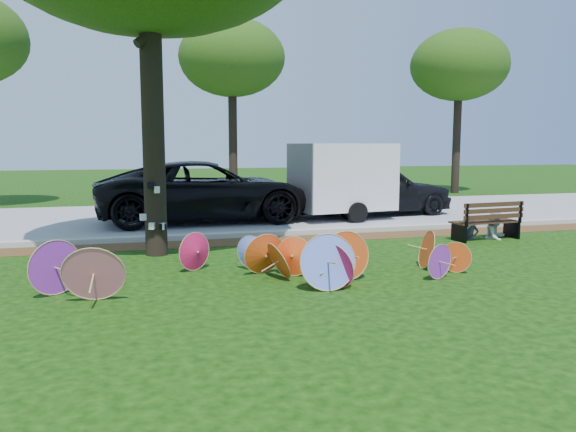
# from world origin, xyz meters

# --- Properties ---
(ground) EXTENTS (90.00, 90.00, 0.00)m
(ground) POSITION_xyz_m (0.00, 0.00, 0.00)
(ground) COLOR black
(ground) RESTS_ON ground
(mulch_strip) EXTENTS (90.00, 1.00, 0.01)m
(mulch_strip) POSITION_xyz_m (0.00, 4.50, 0.01)
(mulch_strip) COLOR #472D16
(mulch_strip) RESTS_ON ground
(curb) EXTENTS (90.00, 0.30, 0.12)m
(curb) POSITION_xyz_m (0.00, 5.20, 0.06)
(curb) COLOR #B7B5AD
(curb) RESTS_ON ground
(street) EXTENTS (90.00, 8.00, 0.01)m
(street) POSITION_xyz_m (0.00, 9.35, 0.01)
(street) COLOR gray
(street) RESTS_ON ground
(parasol_pile) EXTENTS (7.27, 2.35, 0.90)m
(parasol_pile) POSITION_xyz_m (-0.17, 0.60, 0.38)
(parasol_pile) COLOR #C11749
(parasol_pile) RESTS_ON ground
(black_van) EXTENTS (6.39, 3.08, 1.76)m
(black_van) POSITION_xyz_m (-0.26, 8.21, 0.88)
(black_van) COLOR black
(black_van) RESTS_ON ground
(dark_pickup) EXTENTS (5.02, 2.45, 1.65)m
(dark_pickup) POSITION_xyz_m (5.13, 8.34, 0.82)
(dark_pickup) COLOR black
(dark_pickup) RESTS_ON ground
(cargo_trailer) EXTENTS (3.03, 2.15, 2.57)m
(cargo_trailer) POSITION_xyz_m (3.72, 7.64, 1.28)
(cargo_trailer) COLOR white
(cargo_trailer) RESTS_ON ground
(park_bench) EXTENTS (1.78, 0.82, 0.90)m
(park_bench) POSITION_xyz_m (5.70, 3.37, 0.45)
(park_bench) COLOR black
(park_bench) RESTS_ON ground
(person_left) EXTENTS (0.46, 0.36, 1.11)m
(person_left) POSITION_xyz_m (5.35, 3.42, 0.55)
(person_left) COLOR #38414D
(person_left) RESTS_ON ground
(person_right) EXTENTS (0.74, 0.66, 1.27)m
(person_right) POSITION_xyz_m (6.05, 3.42, 0.64)
(person_right) COLOR silver
(person_right) RESTS_ON ground
(bg_trees) EXTENTS (24.27, 6.32, 7.40)m
(bg_trees) POSITION_xyz_m (1.97, 14.66, 5.77)
(bg_trees) COLOR black
(bg_trees) RESTS_ON ground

